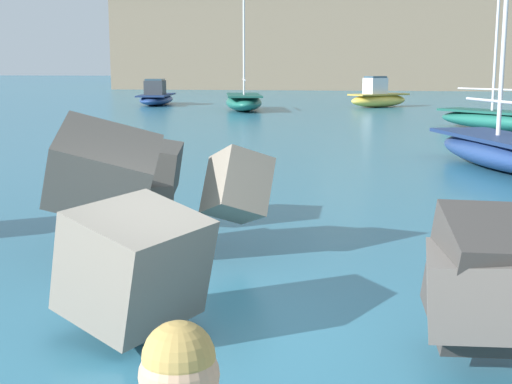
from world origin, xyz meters
TOP-DOWN VIEW (x-y plane):
  - ground_plane at (0.00, 0.00)m, footprint 400.00×400.00m
  - breakwater_jetty at (-0.62, 1.39)m, footprint 30.82×7.57m
  - boat_near_left at (5.37, 12.50)m, footprint 3.81×6.66m
  - boat_near_centre at (2.52, 40.73)m, footprint 4.48×4.27m
  - boat_mid_left at (-5.68, 35.87)m, footprint 3.44×6.60m
  - boat_mid_centre at (-12.85, 41.16)m, footprint 2.94×6.48m
  - boat_mid_right at (7.37, 24.27)m, footprint 5.44×5.77m
  - headland_bluff at (14.13, 93.61)m, footprint 86.58×40.76m

SIDE VIEW (x-z plane):
  - ground_plane at x=0.00m, z-range 0.00..0.00m
  - boat_mid_right at x=7.37m, z-range -2.41..3.34m
  - boat_near_left at x=5.37m, z-range -3.17..4.14m
  - boat_mid_left at x=-5.68m, z-range -3.14..4.24m
  - boat_mid_centre at x=-12.85m, z-range -0.35..1.49m
  - boat_near_centre at x=2.52m, z-range -0.38..1.67m
  - breakwater_jetty at x=-0.62m, z-range -0.15..2.18m
  - headland_bluff at x=14.13m, z-range 0.02..11.96m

